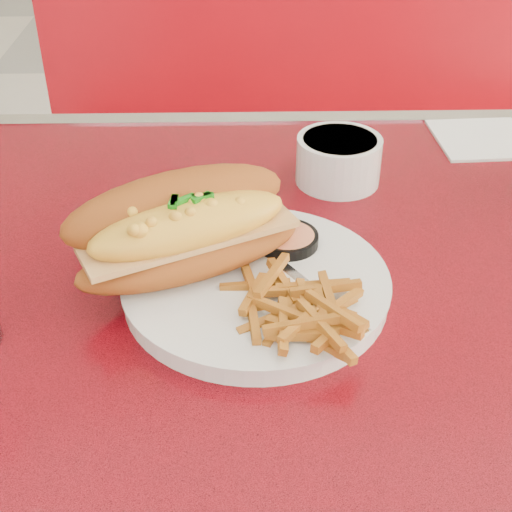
{
  "coord_description": "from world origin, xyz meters",
  "views": [
    {
      "loc": [
        -0.2,
        -0.47,
        1.15
      ],
      "look_at": [
        -0.18,
        0.02,
        0.81
      ],
      "focal_mm": 50.0,
      "sensor_mm": 36.0,
      "label": 1
    }
  ],
  "objects_px": {
    "dinner_plate": "(256,285)",
    "mac_hoagie": "(185,228)",
    "diner_table": "(444,435)",
    "sauce_cup_left": "(287,246)",
    "gravy_ramekin": "(339,159)",
    "fork": "(306,285)",
    "booth_bench_far": "(332,247)"
  },
  "relations": [
    {
      "from": "dinner_plate",
      "to": "mac_hoagie",
      "type": "distance_m",
      "value": 0.08
    },
    {
      "from": "diner_table",
      "to": "mac_hoagie",
      "type": "bearing_deg",
      "value": 169.16
    },
    {
      "from": "diner_table",
      "to": "sauce_cup_left",
      "type": "height_order",
      "value": "sauce_cup_left"
    },
    {
      "from": "mac_hoagie",
      "to": "gravy_ramekin",
      "type": "height_order",
      "value": "mac_hoagie"
    },
    {
      "from": "diner_table",
      "to": "sauce_cup_left",
      "type": "bearing_deg",
      "value": 154.41
    },
    {
      "from": "fork",
      "to": "diner_table",
      "type": "bearing_deg",
      "value": -128.76
    },
    {
      "from": "dinner_plate",
      "to": "sauce_cup_left",
      "type": "xyz_separation_m",
      "value": [
        0.03,
        0.05,
        0.01
      ]
    },
    {
      "from": "diner_table",
      "to": "mac_hoagie",
      "type": "distance_m",
      "value": 0.33
    },
    {
      "from": "diner_table",
      "to": "dinner_plate",
      "type": "bearing_deg",
      "value": 172.47
    },
    {
      "from": "dinner_plate",
      "to": "fork",
      "type": "distance_m",
      "value": 0.04
    },
    {
      "from": "dinner_plate",
      "to": "sauce_cup_left",
      "type": "bearing_deg",
      "value": 59.19
    },
    {
      "from": "gravy_ramekin",
      "to": "mac_hoagie",
      "type": "bearing_deg",
      "value": -130.84
    },
    {
      "from": "mac_hoagie",
      "to": "gravy_ramekin",
      "type": "bearing_deg",
      "value": 23.48
    },
    {
      "from": "diner_table",
      "to": "dinner_plate",
      "type": "relative_size",
      "value": 4.81
    },
    {
      "from": "gravy_ramekin",
      "to": "sauce_cup_left",
      "type": "height_order",
      "value": "gravy_ramekin"
    },
    {
      "from": "dinner_plate",
      "to": "fork",
      "type": "relative_size",
      "value": 1.94
    },
    {
      "from": "fork",
      "to": "mac_hoagie",
      "type": "bearing_deg",
      "value": 38.58
    },
    {
      "from": "booth_bench_far",
      "to": "gravy_ramekin",
      "type": "height_order",
      "value": "booth_bench_far"
    },
    {
      "from": "sauce_cup_left",
      "to": "mac_hoagie",
      "type": "bearing_deg",
      "value": -163.21
    },
    {
      "from": "sauce_cup_left",
      "to": "fork",
      "type": "bearing_deg",
      "value": -78.14
    },
    {
      "from": "mac_hoagie",
      "to": "sauce_cup_left",
      "type": "bearing_deg",
      "value": -8.9
    },
    {
      "from": "dinner_plate",
      "to": "gravy_ramekin",
      "type": "height_order",
      "value": "gravy_ramekin"
    },
    {
      "from": "booth_bench_far",
      "to": "fork",
      "type": "height_order",
      "value": "booth_bench_far"
    },
    {
      "from": "dinner_plate",
      "to": "sauce_cup_left",
      "type": "height_order",
      "value": "sauce_cup_left"
    },
    {
      "from": "mac_hoagie",
      "to": "gravy_ramekin",
      "type": "relative_size",
      "value": 2.08
    },
    {
      "from": "mac_hoagie",
      "to": "sauce_cup_left",
      "type": "height_order",
      "value": "mac_hoagie"
    },
    {
      "from": "mac_hoagie",
      "to": "fork",
      "type": "height_order",
      "value": "mac_hoagie"
    },
    {
      "from": "mac_hoagie",
      "to": "fork",
      "type": "relative_size",
      "value": 1.73
    },
    {
      "from": "dinner_plate",
      "to": "sauce_cup_left",
      "type": "relative_size",
      "value": 3.71
    },
    {
      "from": "fork",
      "to": "sauce_cup_left",
      "type": "relative_size",
      "value": 1.91
    },
    {
      "from": "booth_bench_far",
      "to": "dinner_plate",
      "type": "bearing_deg",
      "value": -103.24
    },
    {
      "from": "diner_table",
      "to": "mac_hoagie",
      "type": "relative_size",
      "value": 5.39
    }
  ]
}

